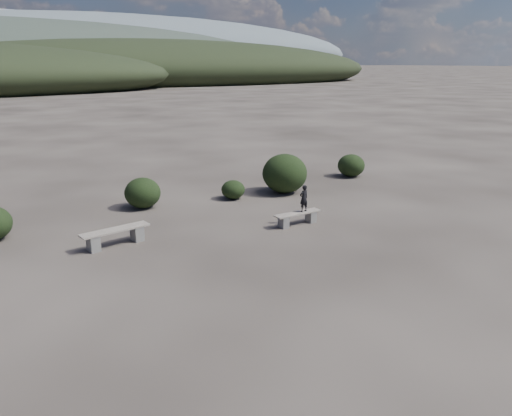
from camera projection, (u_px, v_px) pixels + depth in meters
ground at (313, 299)px, 10.86m from camera, size 1200.00×1200.00×0.00m
bench_left at (116, 235)px, 13.95m from camera, size 2.00×0.75×0.49m
bench_right at (297, 217)px, 15.76m from camera, size 1.63×0.41×0.40m
seated_person at (304, 198)px, 15.71m from camera, size 0.33×0.24×0.86m
shrub_b at (143, 193)px, 17.53m from camera, size 1.26×1.26×1.08m
shrub_c at (233, 190)px, 18.73m from camera, size 0.89×0.89×0.71m
shrub_d at (285, 173)px, 19.52m from camera, size 1.76×1.76×1.54m
shrub_e at (351, 165)px, 22.36m from camera, size 1.21×1.21×1.01m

